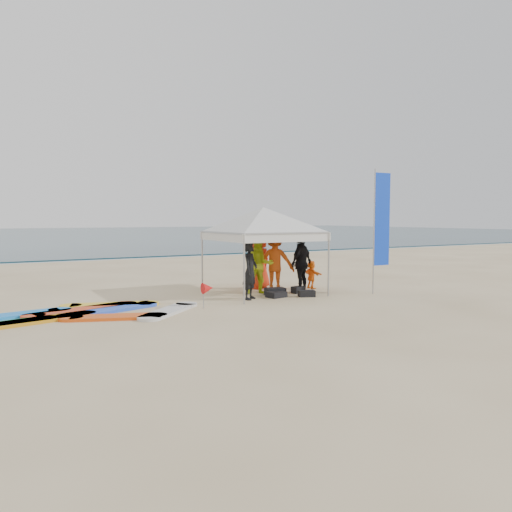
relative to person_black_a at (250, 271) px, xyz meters
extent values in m
plane|color=beige|center=(-0.63, -2.69, -0.79)|extent=(120.00, 120.00, 0.00)
cube|color=#0C2633|center=(-0.63, 57.31, -0.75)|extent=(160.00, 84.00, 0.08)
cube|color=silver|center=(-0.63, 15.51, -0.79)|extent=(160.00, 1.20, 0.01)
imported|color=black|center=(0.00, 0.00, 0.00)|extent=(0.69, 0.67, 1.59)
imported|color=#AFC01B|center=(0.70, 0.70, 0.07)|extent=(0.97, 0.84, 1.72)
imported|color=#C44611|center=(1.37, 0.94, 0.14)|extent=(1.38, 1.21, 1.86)
imported|color=black|center=(1.98, 0.40, 0.08)|extent=(1.11, 0.83, 1.75)
imported|color=red|center=(1.26, 1.67, 0.08)|extent=(0.99, 0.80, 1.75)
imported|color=orange|center=(2.72, 0.91, -0.35)|extent=(0.28, 0.83, 0.89)
cylinder|color=#A5A5A8|center=(-0.51, 2.13, 0.12)|extent=(0.05, 0.05, 1.82)
cylinder|color=#A5A5A8|center=(2.23, 2.13, 0.12)|extent=(0.05, 0.05, 1.82)
cylinder|color=#A5A5A8|center=(-0.51, -0.60, 0.12)|extent=(0.05, 0.05, 1.82)
cylinder|color=#A5A5A8|center=(2.23, -0.60, 0.12)|extent=(0.05, 0.05, 1.82)
cube|color=silver|center=(0.86, -0.60, 0.91)|extent=(2.83, 0.02, 0.24)
cube|color=silver|center=(0.86, 2.13, 0.91)|extent=(2.83, 0.02, 0.24)
cube|color=silver|center=(-0.51, 0.76, 0.91)|extent=(0.02, 2.83, 0.24)
cube|color=silver|center=(2.23, 0.76, 0.91)|extent=(0.02, 2.83, 0.24)
pyramid|color=silver|center=(0.86, 0.76, 1.76)|extent=(3.87, 3.87, 0.73)
cylinder|color=#A5A5A8|center=(3.64, -0.91, 1.04)|extent=(0.04, 0.04, 3.66)
cube|color=blue|center=(3.95, -0.91, 1.40)|extent=(0.58, 0.03, 2.72)
cylinder|color=#A5A5A8|center=(-1.67, -0.64, -0.49)|extent=(0.02, 0.02, 0.60)
cone|color=red|center=(-1.55, -0.64, -0.30)|extent=(0.28, 0.28, 0.28)
cube|color=black|center=(0.96, 0.25, -0.68)|extent=(0.61, 0.45, 0.22)
cube|color=black|center=(1.63, -0.37, -0.70)|extent=(0.54, 0.45, 0.18)
cube|color=black|center=(0.82, -0.05, -0.71)|extent=(0.56, 0.48, 0.16)
cube|color=black|center=(1.80, 0.30, -0.69)|extent=(0.39, 0.31, 0.20)
cube|color=#DE4F12|center=(-3.92, -0.82, -0.76)|extent=(1.90, 1.13, 0.07)
cube|color=silver|center=(-2.59, -0.72, -0.76)|extent=(1.72, 1.63, 0.07)
cube|color=red|center=(-4.35, 0.45, -0.76)|extent=(2.37, 1.10, 0.07)
cube|color=blue|center=(-3.80, 0.09, -0.76)|extent=(2.18, 1.18, 0.07)
cube|color=orange|center=(-5.46, -0.37, -0.76)|extent=(2.21, 1.05, 0.07)
cube|color=#1B83EC|center=(-5.91, 0.48, -0.76)|extent=(2.20, 0.83, 0.07)
cube|color=yellow|center=(-3.62, 0.80, -0.76)|extent=(1.98, 1.07, 0.07)
camera|label=1|loc=(-6.54, -11.92, 1.45)|focal=35.00mm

